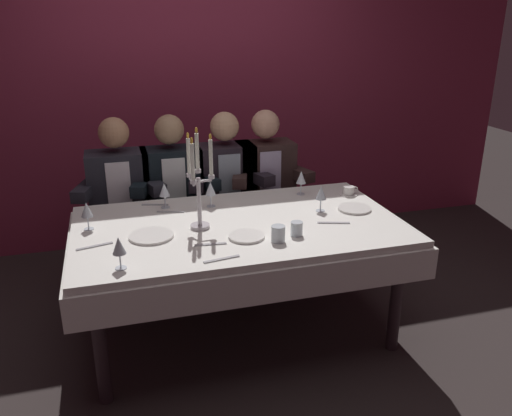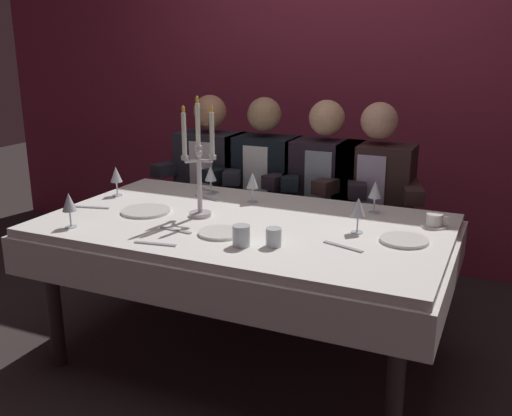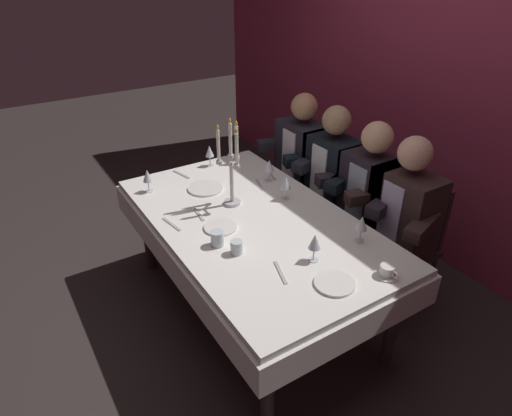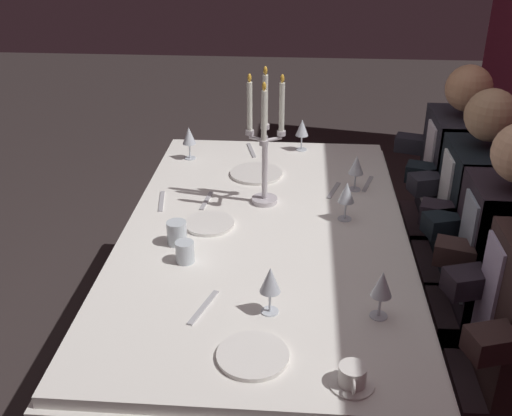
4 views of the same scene
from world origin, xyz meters
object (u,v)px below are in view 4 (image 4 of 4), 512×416
object	(u,v)px
wine_glass_3	(270,281)
water_tumbler_1	(185,252)
dining_table	(264,254)
coffee_cup_0	(352,377)
dinner_plate_0	(209,224)
wine_glass_2	(189,137)
seated_diner_1	(476,205)
dinner_plate_1	(253,355)
dinner_plate_2	(256,173)
candelabra	(265,145)
wine_glass_0	(356,166)
seated_diner_2	(503,254)
wine_glass_4	(346,194)
wine_glass_5	(382,286)
wine_glass_1	(302,129)
seated_diner_0	(457,170)
water_tumbler_0	(177,233)

from	to	relation	value
wine_glass_3	water_tumbler_1	world-z (taller)	wine_glass_3
dining_table	coffee_cup_0	xyz separation A→B (m)	(0.84, 0.29, 0.15)
dinner_plate_0	wine_glass_2	bearing A→B (deg)	-164.11
wine_glass_2	seated_diner_1	distance (m)	1.37
dinner_plate_1	dinner_plate_2	world-z (taller)	same
candelabra	wine_glass_0	distance (m)	0.45
wine_glass_3	coffee_cup_0	size ratio (longest dim) A/B	1.24
dinner_plate_2	seated_diner_2	distance (m)	1.15
wine_glass_4	wine_glass_5	size ratio (longest dim) A/B	1.00
wine_glass_1	candelabra	bearing A→B (deg)	-13.92
water_tumbler_1	candelabra	bearing A→B (deg)	152.94
wine_glass_1	dinner_plate_1	bearing A→B (deg)	-4.45
dinner_plate_2	coffee_cup_0	size ratio (longest dim) A/B	1.86
wine_glass_0	wine_glass_1	size ratio (longest dim) A/B	1.00
wine_glass_5	seated_diner_1	size ratio (longest dim) A/B	0.13
wine_glass_2	water_tumbler_1	bearing A→B (deg)	8.75
seated_diner_0	seated_diner_2	distance (m)	0.78
wine_glass_2	water_tumbler_1	size ratio (longest dim) A/B	2.07
dinner_plate_1	wine_glass_5	bearing A→B (deg)	120.20
dinner_plate_0	seated_diner_1	distance (m)	1.14
dining_table	wine_glass_3	xyz separation A→B (m)	(0.54, 0.05, 0.23)
wine_glass_4	water_tumbler_1	world-z (taller)	wine_glass_4
coffee_cup_0	seated_diner_0	world-z (taller)	seated_diner_0
candelabra	wine_glass_0	size ratio (longest dim) A/B	3.56
water_tumbler_0	seated_diner_1	distance (m)	1.27
dinner_plate_2	wine_glass_3	bearing A→B (deg)	6.53
wine_glass_2	wine_glass_3	distance (m)	1.31
dining_table	seated_diner_0	xyz separation A→B (m)	(-0.66, 0.89, 0.11)
dining_table	seated_diner_0	size ratio (longest dim) A/B	1.56
dinner_plate_0	wine_glass_0	xyz separation A→B (m)	(-0.37, 0.60, 0.11)
dinner_plate_2	coffee_cup_0	distance (m)	1.40
water_tumbler_0	dinner_plate_1	bearing A→B (deg)	28.42
wine_glass_0	wine_glass_2	size ratio (longest dim) A/B	1.00
water_tumbler_1	dining_table	bearing A→B (deg)	134.52
candelabra	wine_glass_2	xyz separation A→B (m)	(-0.46, -0.40, -0.15)
wine_glass_1	seated_diner_1	distance (m)	0.95
wine_glass_2	wine_glass_5	world-z (taller)	same
wine_glass_5	water_tumbler_1	xyz separation A→B (m)	(-0.27, -0.66, -0.08)
wine_glass_5	seated_diner_1	xyz separation A→B (m)	(-0.81, 0.50, -0.12)
wine_glass_1	wine_glass_5	xyz separation A→B (m)	(1.38, 0.25, 0.00)
dinner_plate_2	wine_glass_2	xyz separation A→B (m)	(-0.18, -0.34, 0.11)
dining_table	seated_diner_2	xyz separation A→B (m)	(0.12, 0.89, 0.11)
candelabra	seated_diner_0	bearing A→B (deg)	115.15
dinner_plate_0	coffee_cup_0	xyz separation A→B (m)	(0.85, 0.51, 0.02)
wine_glass_3	wine_glass_5	bearing A→B (deg)	90.47
dining_table	candelabra	distance (m)	0.45
dinner_plate_0	wine_glass_3	size ratio (longest dim) A/B	1.22
wine_glass_5	seated_diner_0	distance (m)	1.29
wine_glass_0	seated_diner_1	world-z (taller)	seated_diner_1
seated_diner_1	coffee_cup_0	bearing A→B (deg)	-28.15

